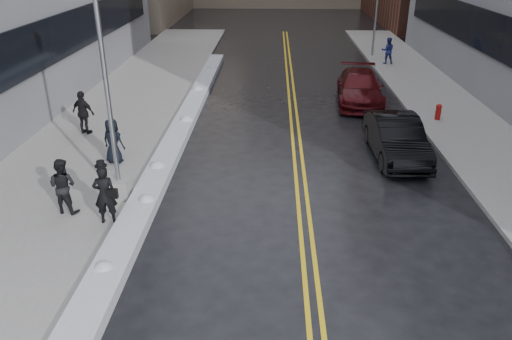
# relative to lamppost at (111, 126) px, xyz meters

# --- Properties ---
(ground) EXTENTS (160.00, 160.00, 0.00)m
(ground) POSITION_rel_lamppost_xyz_m (3.30, -2.00, -2.53)
(ground) COLOR black
(ground) RESTS_ON ground
(sidewalk_west) EXTENTS (5.50, 50.00, 0.15)m
(sidewalk_west) POSITION_rel_lamppost_xyz_m (-2.45, 8.00, -2.46)
(sidewalk_west) COLOR gray
(sidewalk_west) RESTS_ON ground
(sidewalk_east) EXTENTS (4.00, 50.00, 0.15)m
(sidewalk_east) POSITION_rel_lamppost_xyz_m (13.30, 8.00, -2.46)
(sidewalk_east) COLOR gray
(sidewalk_east) RESTS_ON ground
(lane_line_left) EXTENTS (0.12, 50.00, 0.01)m
(lane_line_left) POSITION_rel_lamppost_xyz_m (5.65, 8.00, -2.53)
(lane_line_left) COLOR gold
(lane_line_left) RESTS_ON ground
(lane_line_right) EXTENTS (0.12, 50.00, 0.01)m
(lane_line_right) POSITION_rel_lamppost_xyz_m (5.95, 8.00, -2.53)
(lane_line_right) COLOR gold
(lane_line_right) RESTS_ON ground
(snow_ridge) EXTENTS (0.90, 30.00, 0.34)m
(snow_ridge) POSITION_rel_lamppost_xyz_m (0.85, 6.00, -2.36)
(snow_ridge) COLOR silver
(snow_ridge) RESTS_ON ground
(lamppost) EXTENTS (0.65, 0.65, 7.62)m
(lamppost) POSITION_rel_lamppost_xyz_m (0.00, 0.00, 0.00)
(lamppost) COLOR gray
(lamppost) RESTS_ON sidewalk_west
(fire_hydrant) EXTENTS (0.26, 0.26, 0.73)m
(fire_hydrant) POSITION_rel_lamppost_xyz_m (12.30, 8.00, -1.98)
(fire_hydrant) COLOR maroon
(fire_hydrant) RESTS_ON sidewalk_east
(traffic_signal) EXTENTS (0.16, 0.20, 6.00)m
(traffic_signal) POSITION_rel_lamppost_xyz_m (11.80, 22.00, 0.87)
(traffic_signal) COLOR gray
(traffic_signal) RESTS_ON sidewalk_east
(pedestrian_fedora) EXTENTS (0.70, 0.51, 1.76)m
(pedestrian_fedora) POSITION_rel_lamppost_xyz_m (0.10, -1.56, -1.50)
(pedestrian_fedora) COLOR black
(pedestrian_fedora) RESTS_ON sidewalk_west
(pedestrian_b) EXTENTS (0.95, 0.81, 1.71)m
(pedestrian_b) POSITION_rel_lamppost_xyz_m (-1.33, -1.00, -1.53)
(pedestrian_b) COLOR black
(pedestrian_b) RESTS_ON sidewalk_west
(pedestrian_c) EXTENTS (0.93, 0.74, 1.66)m
(pedestrian_c) POSITION_rel_lamppost_xyz_m (-0.94, 2.68, -1.55)
(pedestrian_c) COLOR black
(pedestrian_c) RESTS_ON sidewalk_west
(pedestrian_d) EXTENTS (1.16, 0.80, 1.83)m
(pedestrian_d) POSITION_rel_lamppost_xyz_m (-3.06, 5.64, -1.47)
(pedestrian_d) COLOR black
(pedestrian_d) RESTS_ON sidewalk_west
(pedestrian_east) EXTENTS (0.86, 0.69, 1.70)m
(pedestrian_east) POSITION_rel_lamppost_xyz_m (12.29, 19.45, -1.54)
(pedestrian_east) COLOR navy
(pedestrian_east) RESTS_ON sidewalk_east
(car_black) EXTENTS (1.79, 4.82, 1.58)m
(car_black) POSITION_rel_lamppost_xyz_m (9.48, 3.89, -1.75)
(car_black) COLOR black
(car_black) RESTS_ON ground
(car_maroon) EXTENTS (2.65, 5.56, 1.56)m
(car_maroon) POSITION_rel_lamppost_xyz_m (9.20, 10.97, -1.75)
(car_maroon) COLOR #410A0D
(car_maroon) RESTS_ON ground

